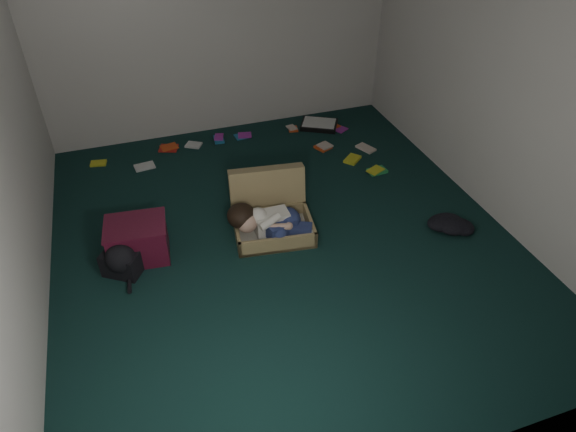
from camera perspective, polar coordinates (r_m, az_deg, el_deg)
floor at (r=4.69m, az=-0.59°, el=-2.34°), size 4.50×4.50×0.00m
wall_back at (r=6.03m, az=-7.88°, el=20.77°), size 4.50×0.00×4.50m
wall_front at (r=2.35m, az=17.07°, el=-11.20°), size 4.50×0.00×4.50m
wall_right at (r=4.93m, az=22.75°, el=14.47°), size 0.00×4.50×4.50m
suitcase at (r=4.72m, az=-1.91°, el=0.35°), size 0.78×0.77×0.51m
person at (r=4.55m, az=-2.15°, el=-0.61°), size 0.74×0.44×0.32m
maroon_bin at (r=4.56m, az=-16.34°, el=-2.60°), size 0.55×0.45×0.35m
backpack at (r=4.48m, az=-17.99°, el=-4.90°), size 0.48×0.46×0.23m
clothing_pile at (r=5.02m, az=18.40°, el=-0.55°), size 0.48×0.42×0.13m
paper_tray at (r=6.48m, az=3.47°, el=10.11°), size 0.54×0.50×0.06m
book_scatter at (r=6.07m, az=-2.11°, el=7.92°), size 3.12×1.46×0.02m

